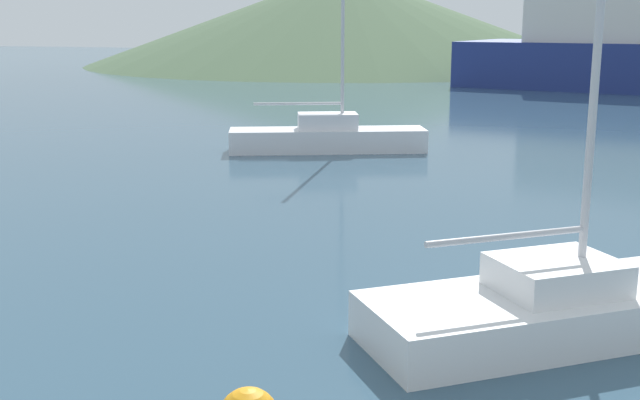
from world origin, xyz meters
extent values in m
cube|color=silver|center=(-4.67, 26.66, 0.40)|extent=(7.00, 4.07, 0.79)
cube|color=silver|center=(-4.67, 26.66, 1.07)|extent=(2.34, 1.81, 0.56)
cylinder|color=#BCBCC1|center=(-4.19, 26.86, 4.13)|extent=(0.12, 0.12, 6.68)
cylinder|color=#BCBCC1|center=(-5.63, 26.27, 1.69)|extent=(2.91, 1.25, 0.10)
cube|color=white|center=(3.64, 11.50, 0.34)|extent=(5.75, 5.08, 0.68)
cube|color=white|center=(3.64, 11.50, 0.92)|extent=(2.22, 2.16, 0.48)
cylinder|color=#BCBCC1|center=(3.98, 11.76, 4.53)|extent=(0.12, 0.12, 7.69)
cylinder|color=#BCBCC1|center=(2.96, 10.98, 1.58)|extent=(2.09, 1.64, 0.10)
cone|color=#4C6647|center=(-20.59, 82.43, 4.76)|extent=(53.41, 53.41, 9.53)
camera|label=1|loc=(3.84, -0.16, 4.56)|focal=45.00mm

